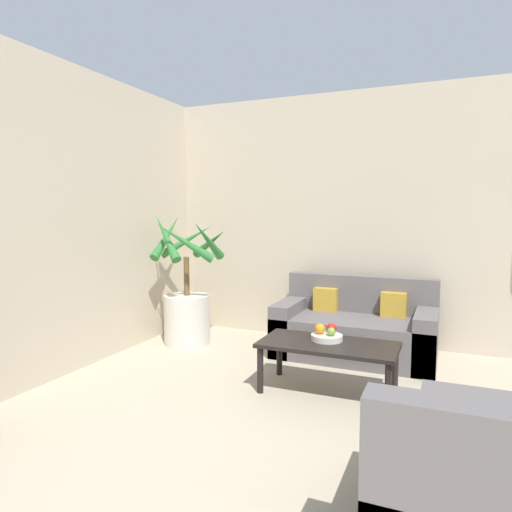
% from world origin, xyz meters
% --- Properties ---
extents(wall_back, '(8.75, 0.06, 2.70)m').
position_xyz_m(wall_back, '(0.00, 6.42, 1.35)').
color(wall_back, beige).
rests_on(wall_back, ground_plane).
extents(potted_palm, '(0.87, 0.88, 1.43)m').
position_xyz_m(potted_palm, '(-3.11, 5.62, 0.47)').
color(potted_palm, beige).
rests_on(potted_palm, ground_plane).
extents(sofa_loveseat, '(1.52, 0.79, 0.77)m').
position_xyz_m(sofa_loveseat, '(-1.35, 5.89, 0.26)').
color(sofa_loveseat, '#605B5B').
rests_on(sofa_loveseat, ground_plane).
extents(coffee_table, '(1.06, 0.53, 0.40)m').
position_xyz_m(coffee_table, '(-1.38, 4.89, 0.35)').
color(coffee_table, black).
rests_on(coffee_table, ground_plane).
extents(fruit_bowl, '(0.25, 0.25, 0.05)m').
position_xyz_m(fruit_bowl, '(-1.40, 4.95, 0.42)').
color(fruit_bowl, beige).
rests_on(fruit_bowl, coffee_table).
extents(apple_red, '(0.08, 0.08, 0.08)m').
position_xyz_m(apple_red, '(-1.38, 5.02, 0.48)').
color(apple_red, red).
rests_on(apple_red, fruit_bowl).
extents(apple_green, '(0.07, 0.07, 0.07)m').
position_xyz_m(apple_green, '(-1.36, 4.93, 0.48)').
color(apple_green, olive).
rests_on(apple_green, fruit_bowl).
extents(orange_fruit, '(0.08, 0.08, 0.08)m').
position_xyz_m(orange_fruit, '(-1.46, 4.95, 0.49)').
color(orange_fruit, orange).
rests_on(orange_fruit, fruit_bowl).
extents(armchair, '(0.83, 0.83, 0.78)m').
position_xyz_m(armchair, '(-0.38, 3.36, 0.26)').
color(armchair, '#605B5B').
rests_on(armchair, ground_plane).
extents(ottoman, '(0.56, 0.50, 0.39)m').
position_xyz_m(ottoman, '(-0.37, 4.12, 0.20)').
color(ottoman, '#605B5B').
rests_on(ottoman, ground_plane).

